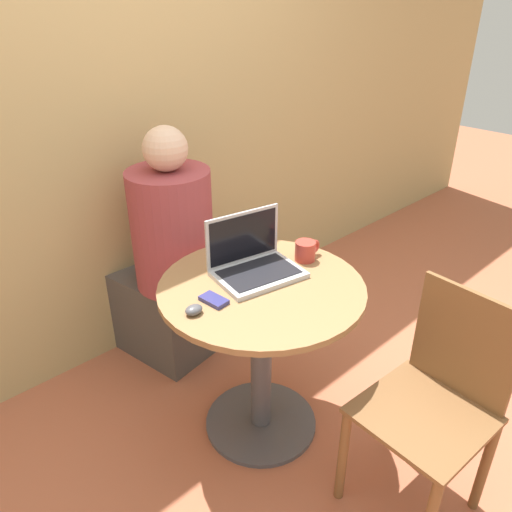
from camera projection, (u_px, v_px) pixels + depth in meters
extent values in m
plane|color=#B26042|center=(261.00, 423.00, 2.25)|extent=(12.00, 12.00, 0.00)
cube|color=tan|center=(115.00, 97.00, 2.26)|extent=(7.00, 0.05, 2.60)
cylinder|color=#4C4C51|center=(261.00, 421.00, 2.25)|extent=(0.49, 0.49, 0.02)
cylinder|color=#4C4C51|center=(261.00, 360.00, 2.08)|extent=(0.09, 0.09, 0.68)
cylinder|color=olive|center=(262.00, 288.00, 1.91)|extent=(0.80, 0.80, 0.02)
cube|color=#B7B7BC|center=(259.00, 274.00, 1.96)|extent=(0.37, 0.29, 0.02)
cube|color=black|center=(259.00, 272.00, 1.95)|extent=(0.32, 0.24, 0.00)
cube|color=#B7B7BC|center=(243.00, 237.00, 1.99)|extent=(0.33, 0.07, 0.21)
cube|color=black|center=(244.00, 237.00, 1.99)|extent=(0.30, 0.06, 0.19)
cube|color=navy|center=(214.00, 300.00, 1.80)|extent=(0.07, 0.11, 0.02)
ellipsoid|color=#4C4C51|center=(194.00, 310.00, 1.73)|extent=(0.07, 0.05, 0.03)
cylinder|color=#B2382D|center=(305.00, 251.00, 2.07)|extent=(0.09, 0.09, 0.08)
torus|color=#B2382D|center=(314.00, 247.00, 2.10)|extent=(0.06, 0.02, 0.06)
cylinder|color=brown|center=(343.00, 456.00, 1.83)|extent=(0.04, 0.04, 0.44)
cylinder|color=brown|center=(401.00, 410.00, 2.03)|extent=(0.04, 0.04, 0.44)
cylinder|color=brown|center=(485.00, 466.00, 1.79)|extent=(0.04, 0.04, 0.44)
cube|color=brown|center=(423.00, 415.00, 1.70)|extent=(0.42, 0.42, 0.02)
cube|color=brown|center=(465.00, 343.00, 1.71)|extent=(0.04, 0.37, 0.41)
cube|color=#4C4742|center=(162.00, 310.00, 2.65)|extent=(0.45, 0.59, 0.45)
cylinder|color=#993D42|center=(172.00, 229.00, 2.34)|extent=(0.38, 0.38, 0.57)
sphere|color=beige|center=(165.00, 149.00, 2.16)|extent=(0.20, 0.20, 0.20)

